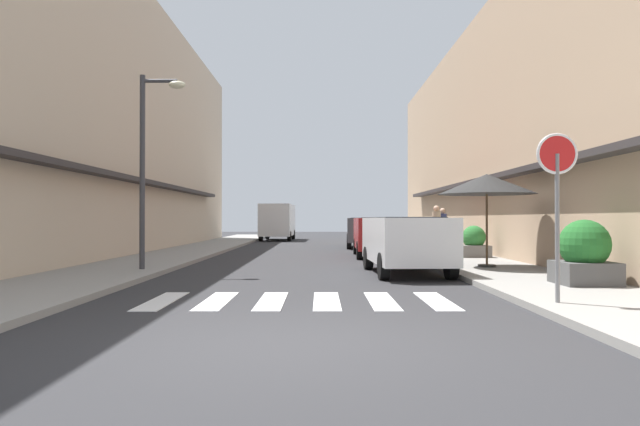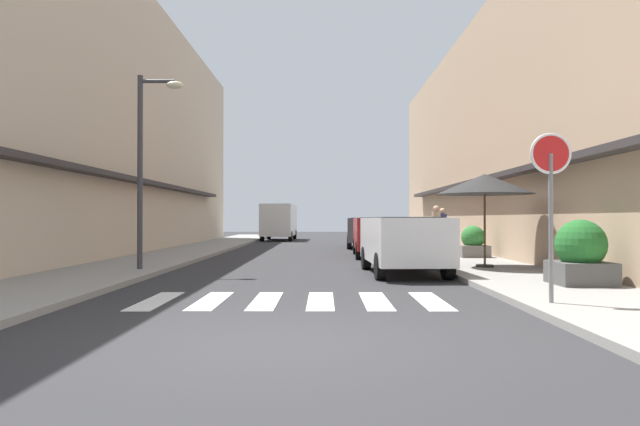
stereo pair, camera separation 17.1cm
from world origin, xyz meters
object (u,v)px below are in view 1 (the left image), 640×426
at_px(cafe_umbrella, 486,185).
at_px(pedestrian_walking_near, 442,228).
at_px(parked_car_near, 406,238).
at_px(street_lamp, 150,149).
at_px(round_street_sign, 557,173).
at_px(parked_car_mid, 379,232).
at_px(pedestrian_walking_far, 436,227).
at_px(planter_corner, 584,254).
at_px(parked_car_far, 365,229).
at_px(delivery_van, 278,219).
at_px(planter_midblock, 474,243).

relative_size(cafe_umbrella, pedestrian_walking_near, 1.51).
relative_size(parked_car_near, street_lamp, 0.83).
distance_m(parked_car_near, round_street_sign, 5.98).
xyz_separation_m(parked_car_mid, cafe_umbrella, (2.32, -5.72, 1.43)).
bearing_deg(pedestrian_walking_near, street_lamp, -39.04).
xyz_separation_m(round_street_sign, pedestrian_walking_far, (0.94, 13.67, -1.06)).
relative_size(cafe_umbrella, planter_corner, 2.04).
relative_size(planter_corner, pedestrian_walking_far, 0.71).
relative_size(street_lamp, planter_corner, 3.91).
xyz_separation_m(parked_car_mid, pedestrian_walking_near, (2.81, 2.01, 0.12)).
height_order(cafe_umbrella, planter_corner, cafe_umbrella).
bearing_deg(parked_car_mid, pedestrian_walking_far, 30.95).
height_order(parked_car_near, parked_car_far, same).
bearing_deg(parked_car_mid, cafe_umbrella, -67.89).
height_order(delivery_van, round_street_sign, round_street_sign).
relative_size(cafe_umbrella, pedestrian_walking_far, 1.44).
height_order(street_lamp, cafe_umbrella, street_lamp).
height_order(parked_car_far, round_street_sign, round_street_sign).
height_order(parked_car_mid, delivery_van, delivery_van).
bearing_deg(cafe_umbrella, parked_car_near, -160.37).
distance_m(parked_car_far, pedestrian_walking_far, 5.55).
xyz_separation_m(parked_car_near, cafe_umbrella, (2.32, 0.83, 1.44)).
bearing_deg(planter_corner, cafe_umbrella, 100.50).
distance_m(cafe_umbrella, pedestrian_walking_near, 7.85).
height_order(delivery_van, planter_corner, delivery_van).
bearing_deg(parked_car_far, round_street_sign, -85.40).
bearing_deg(delivery_van, parked_car_far, -62.57).
distance_m(street_lamp, pedestrian_walking_near, 12.82).
relative_size(parked_car_near, parked_car_far, 0.99).
bearing_deg(parked_car_near, parked_car_mid, 90.00).
distance_m(planter_corner, pedestrian_walking_far, 11.25).
bearing_deg(parked_car_far, cafe_umbrella, -79.19).
bearing_deg(planter_midblock, parked_car_mid, 149.93).
bearing_deg(parked_car_near, planter_corner, -46.35).
distance_m(parked_car_far, cafe_umbrella, 12.46).
bearing_deg(delivery_van, parked_car_near, -77.54).
distance_m(planter_midblock, pedestrian_walking_near, 3.81).
bearing_deg(planter_midblock, round_street_sign, -98.45).
distance_m(street_lamp, pedestrian_walking_far, 12.19).
xyz_separation_m(cafe_umbrella, pedestrian_walking_near, (0.49, 7.73, -1.32)).
relative_size(parked_car_mid, pedestrian_walking_near, 2.59).
bearing_deg(pedestrian_walking_far, round_street_sign, 89.64).
bearing_deg(round_street_sign, parked_car_near, 104.86).
bearing_deg(cafe_umbrella, pedestrian_walking_far, 89.05).
relative_size(round_street_sign, cafe_umbrella, 1.01).
bearing_deg(cafe_umbrella, planter_midblock, 79.55).
bearing_deg(parked_car_mid, planter_midblock, -30.07).
bearing_deg(planter_corner, pedestrian_walking_far, 93.22).
bearing_deg(parked_car_far, street_lamp, -117.39).
relative_size(street_lamp, planter_midblock, 4.71).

